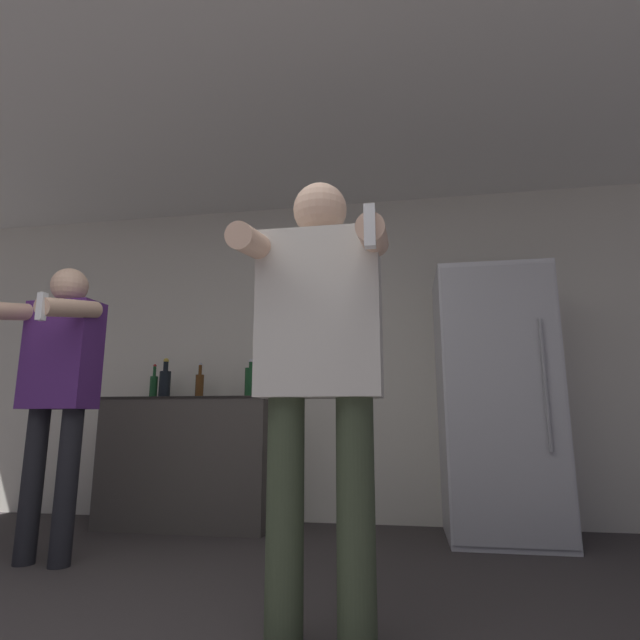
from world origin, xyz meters
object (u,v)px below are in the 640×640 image
at_px(bottle_short_whiskey, 165,382).
at_px(person_man_side, 58,374).
at_px(refrigerator, 495,401).
at_px(bottle_dark_rum, 154,386).
at_px(person_woman_foreground, 320,356).
at_px(bottle_green_wine, 251,382).
at_px(bottle_amber_bourbon, 200,385).

bearing_deg(bottle_short_whiskey, person_man_side, -94.60).
distance_m(refrigerator, bottle_dark_rum, 2.55).
bearing_deg(bottle_dark_rum, person_woman_foreground, -48.52).
distance_m(bottle_green_wine, bottle_dark_rum, 0.79).
height_order(bottle_green_wine, bottle_short_whiskey, bottle_short_whiskey).
bearing_deg(person_woman_foreground, refrigerator, 62.54).
bearing_deg(bottle_amber_bourbon, refrigerator, -2.42).
relative_size(bottle_short_whiskey, bottle_dark_rum, 1.17).
distance_m(bottle_green_wine, person_woman_foreground, 2.03).
bearing_deg(bottle_dark_rum, refrigerator, -2.06).
height_order(bottle_short_whiskey, person_man_side, person_man_side).
distance_m(bottle_short_whiskey, person_man_side, 1.12).
height_order(refrigerator, person_woman_foreground, refrigerator).
xyz_separation_m(bottle_dark_rum, person_man_side, (0.00, -1.11, -0.01)).
xyz_separation_m(bottle_green_wine, person_woman_foreground, (0.84, -1.85, -0.06)).
relative_size(refrigerator, bottle_green_wine, 6.00).
xyz_separation_m(refrigerator, bottle_short_whiskey, (-2.45, 0.09, 0.16)).
bearing_deg(bottle_short_whiskey, person_woman_foreground, -50.17).
relative_size(bottle_green_wine, person_man_side, 0.18).
height_order(bottle_green_wine, bottle_dark_rum, bottle_green_wine).
bearing_deg(bottle_green_wine, bottle_amber_bourbon, 180.00).
xyz_separation_m(bottle_short_whiskey, person_woman_foreground, (1.54, -1.85, -0.06)).
xyz_separation_m(bottle_green_wine, bottle_amber_bourbon, (-0.41, 0.00, -0.02)).
distance_m(bottle_dark_rum, person_man_side, 1.11).
bearing_deg(person_woman_foreground, bottle_green_wine, 114.54).
bearing_deg(person_man_side, person_woman_foreground, -24.25).
relative_size(bottle_dark_rum, bottle_amber_bourbon, 0.98).
bearing_deg(person_woman_foreground, bottle_short_whiskey, 129.83).
bearing_deg(bottle_green_wine, person_man_side, -125.27).
bearing_deg(refrigerator, bottle_dark_rum, 177.94).
xyz_separation_m(bottle_dark_rum, person_woman_foreground, (1.63, -1.85, -0.03)).
height_order(refrigerator, bottle_amber_bourbon, refrigerator).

